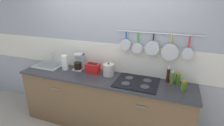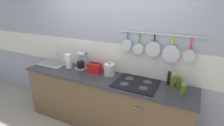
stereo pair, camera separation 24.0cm
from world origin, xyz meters
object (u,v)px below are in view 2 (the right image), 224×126
Objects in this scene: coffee_maker at (82,62)px; bottle_dish_soap at (169,77)px; bottle_vinegar at (183,89)px; bottle_hot_sauce at (173,80)px; bottle_sesame_oil at (179,81)px; toaster at (94,67)px; paper_towel_roll at (68,61)px; kettle at (109,70)px.

bottle_dish_soap is at bearing 1.37° from coffee_maker.
bottle_hot_sauce is at bearing 135.56° from bottle_vinegar.
bottle_sesame_oil is (0.14, -0.00, -0.03)m from bottle_dish_soap.
toaster is 1.35× the size of bottle_sesame_oil.
bottle_hot_sauce reaches higher than toaster.
toaster is 1.43m from bottle_vinegar.
bottle_hot_sauce is 1.19× the size of bottle_sesame_oil.
paper_towel_roll is 1.42× the size of bottle_sesame_oil.
kettle is at bearing -1.73° from toaster.
bottle_dish_soap is 0.30m from bottle_vinegar.
coffee_maker is at bearing 174.83° from bottle_vinegar.
coffee_maker is 0.30m from toaster.
bottle_vinegar is (1.72, -0.16, -0.05)m from coffee_maker.
coffee_maker is 1.50m from bottle_dish_soap.
bottle_vinegar is at bearing -1.96° from paper_towel_roll.
paper_towel_roll is 1.87m from bottle_sesame_oil.
bottle_hot_sauce is (1.56, -0.00, -0.02)m from coffee_maker.
toaster is at bearing -178.10° from bottle_hot_sauce.
coffee_maker is 1.64m from bottle_sesame_oil.
coffee_maker is at bearing 21.18° from paper_towel_roll.
bottle_hot_sauce is at bearing -153.97° from bottle_sesame_oil.
bottle_dish_soap is at bearing 139.09° from bottle_vinegar.
coffee_maker is at bearing -178.78° from bottle_sesame_oil.
bottle_dish_soap is at bearing 4.13° from paper_towel_roll.
kettle reaches higher than toaster.
bottle_sesame_oil is (0.08, 0.04, -0.02)m from bottle_hot_sauce.
paper_towel_roll is at bearing -175.09° from toaster.
bottle_dish_soap reaches higher than bottle_sesame_oil.
kettle reaches higher than bottle_vinegar.
toaster is 1.57× the size of bottle_vinegar.
bottle_hot_sauce is (1.27, 0.04, 0.01)m from toaster.
bottle_sesame_oil is at bearing 26.03° from bottle_hot_sauce.
kettle is at bearing -177.02° from bottle_hot_sauce.
bottle_sesame_oil is 1.16× the size of bottle_vinegar.
bottle_hot_sauce is (0.06, -0.04, -0.02)m from bottle_dish_soap.
kettle is 1.00× the size of bottle_hot_sauce.
coffee_maker is at bearing -178.63° from bottle_dish_soap.
bottle_dish_soap is (1.50, 0.04, -0.01)m from coffee_maker.
bottle_sesame_oil is at bearing -0.33° from bottle_dish_soap.
toaster is at bearing 178.27° from kettle.
kettle is 1.06m from bottle_sesame_oil.
kettle and bottle_hot_sauce have the same top height.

